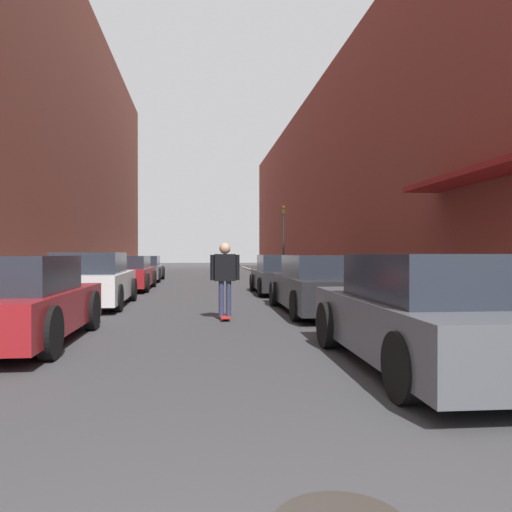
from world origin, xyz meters
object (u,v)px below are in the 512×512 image
at_px(traffic_light, 283,233).
at_px(parked_car_right_2, 283,275).
at_px(parked_car_left_2, 127,273).
at_px(skateboarder, 225,273).
at_px(parked_car_left_0, 12,302).
at_px(parked_car_right_1, 323,285).
at_px(parked_car_left_3, 143,269).
at_px(parked_car_left_1, 92,281).
at_px(parked_car_right_0, 434,313).

bearing_deg(traffic_light, parked_car_right_2, -99.74).
height_order(parked_car_left_2, skateboarder, skateboarder).
xyz_separation_m(parked_car_left_0, traffic_light, (7.25, 17.96, 1.78)).
distance_m(parked_car_right_1, traffic_light, 14.69).
height_order(parked_car_left_3, parked_car_right_2, parked_car_right_2).
bearing_deg(parked_car_right_1, parked_car_left_1, 161.16).
bearing_deg(parked_car_right_0, parked_car_left_3, 105.97).
xyz_separation_m(parked_car_left_1, skateboarder, (3.28, -2.91, 0.31)).
relative_size(skateboarder, traffic_light, 0.42).
xyz_separation_m(skateboarder, traffic_light, (3.90, 15.48, 1.45)).
relative_size(parked_car_right_1, parked_car_right_2, 1.23).
height_order(parked_car_right_1, skateboarder, skateboarder).
bearing_deg(parked_car_left_3, parked_car_right_1, -67.66).
bearing_deg(parked_car_right_1, parked_car_left_0, -148.72).
bearing_deg(parked_car_left_2, parked_car_left_1, -90.77).
distance_m(parked_car_right_0, skateboarder, 5.21).
bearing_deg(parked_car_left_2, skateboarder, -69.85).
bearing_deg(parked_car_left_1, traffic_light, 60.30).
bearing_deg(parked_car_left_0, parked_car_right_1, 31.28).
bearing_deg(traffic_light, parked_car_left_1, -119.70).
relative_size(parked_car_left_0, parked_car_left_2, 0.88).
relative_size(parked_car_left_1, parked_car_left_2, 0.93).
height_order(parked_car_left_2, parked_car_right_1, parked_car_right_1).
bearing_deg(skateboarder, parked_car_left_3, 102.57).
xyz_separation_m(parked_car_left_3, skateboarder, (3.26, -14.63, 0.37)).
relative_size(parked_car_right_0, parked_car_right_1, 0.92).
xyz_separation_m(parked_car_left_0, parked_car_right_0, (5.62, -2.21, 0.01)).
height_order(parked_car_right_2, skateboarder, skateboarder).
distance_m(parked_car_left_0, parked_car_left_3, 17.11).
bearing_deg(parked_car_left_2, parked_car_right_0, -67.83).
height_order(parked_car_left_2, parked_car_right_0, parked_car_right_0).
distance_m(parked_car_right_2, skateboarder, 6.80).
height_order(parked_car_left_0, parked_car_left_3, parked_car_left_0).
bearing_deg(parked_car_left_2, parked_car_left_0, -90.81).
distance_m(parked_car_left_1, parked_car_right_1, 5.94).
relative_size(parked_car_left_0, parked_car_left_1, 0.95).
bearing_deg(parked_car_right_1, parked_car_right_2, 90.12).
bearing_deg(skateboarder, parked_car_right_1, 22.84).
bearing_deg(parked_car_left_1, parked_car_right_2, 31.74).
height_order(parked_car_left_1, skateboarder, skateboarder).
distance_m(parked_car_left_1, parked_car_right_0, 9.40).
distance_m(parked_car_left_0, parked_car_right_2, 10.53).
bearing_deg(parked_car_left_3, parked_car_left_2, -89.39).
xyz_separation_m(parked_car_right_1, parked_car_right_2, (-0.01, 5.39, -0.02)).
height_order(parked_car_left_0, parked_car_right_2, parked_car_left_0).
bearing_deg(parked_car_left_1, skateboarder, -41.55).
xyz_separation_m(parked_car_left_0, skateboarder, (3.36, 2.48, 0.33)).
xyz_separation_m(parked_car_right_2, traffic_light, (1.56, 9.11, 1.81)).
xyz_separation_m(parked_car_right_1, traffic_light, (1.55, 14.49, 1.79)).
bearing_deg(parked_car_left_1, parked_car_left_0, -90.86).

